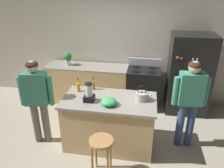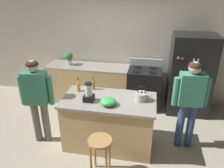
{
  "view_description": "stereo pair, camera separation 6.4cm",
  "coord_description": "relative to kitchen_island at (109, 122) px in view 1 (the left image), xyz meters",
  "views": [
    {
      "loc": [
        0.6,
        -3.18,
        2.71
      ],
      "look_at": [
        0.0,
        0.3,
        1.09
      ],
      "focal_mm": 34.67,
      "sensor_mm": 36.0,
      "label": 1
    },
    {
      "loc": [
        0.66,
        -3.16,
        2.71
      ],
      "look_at": [
        0.0,
        0.3,
        1.09
      ],
      "focal_mm": 34.67,
      "sensor_mm": 36.0,
      "label": 2
    }
  ],
  "objects": [
    {
      "name": "ground_plane",
      "position": [
        0.0,
        0.0,
        -0.47
      ],
      "size": [
        14.0,
        14.0,
        0.0
      ],
      "primitive_type": "plane",
      "color": "#B2A893"
    },
    {
      "name": "bottle_vinegar",
      "position": [
        -0.35,
        0.33,
        0.55
      ],
      "size": [
        0.06,
        0.06,
        0.24
      ],
      "color": "olive",
      "rests_on": "kitchen_island"
    },
    {
      "name": "mixing_bowl",
      "position": [
        0.03,
        -0.19,
        0.53
      ],
      "size": [
        0.26,
        0.26,
        0.12
      ],
      "primitive_type": "ellipsoid",
      "color": "#3FB259",
      "rests_on": "kitchen_island"
    },
    {
      "name": "stove_range",
      "position": [
        0.54,
        1.52,
        0.01
      ],
      "size": [
        0.76,
        0.65,
        1.12
      ],
      "color": "black",
      "rests_on": "ground_plane"
    },
    {
      "name": "back_counter_run",
      "position": [
        -0.8,
        1.55,
        -0.0
      ],
      "size": [
        2.0,
        0.64,
        0.94
      ],
      "color": "tan",
      "rests_on": "ground_plane"
    },
    {
      "name": "kitchen_island",
      "position": [
        0.0,
        0.0,
        0.0
      ],
      "size": [
        1.6,
        0.85,
        0.94
      ],
      "color": "tan",
      "rests_on": "ground_plane"
    },
    {
      "name": "person_by_sink_right",
      "position": [
        1.34,
        0.2,
        0.52
      ],
      "size": [
        0.6,
        0.26,
        1.63
      ],
      "color": "#384C7A",
      "rests_on": "ground_plane"
    },
    {
      "name": "person_by_island_left",
      "position": [
        -1.25,
        -0.13,
        0.49
      ],
      "size": [
        0.6,
        0.29,
        1.59
      ],
      "color": "#66605B",
      "rests_on": "ground_plane"
    },
    {
      "name": "refrigerator",
      "position": [
        1.53,
        1.5,
        0.42
      ],
      "size": [
        0.9,
        0.73,
        1.79
      ],
      "color": "black",
      "rests_on": "ground_plane"
    },
    {
      "name": "tea_kettle",
      "position": [
        0.54,
        0.07,
        0.54
      ],
      "size": [
        0.28,
        0.2,
        0.27
      ],
      "color": "#B7BABF",
      "rests_on": "kitchen_island"
    },
    {
      "name": "bottle_soda",
      "position": [
        -0.6,
        0.2,
        0.56
      ],
      "size": [
        0.07,
        0.07,
        0.26
      ],
      "color": "orange",
      "rests_on": "kitchen_island"
    },
    {
      "name": "bar_stool",
      "position": [
        0.02,
        -0.73,
        0.04
      ],
      "size": [
        0.36,
        0.36,
        0.66
      ],
      "color": "#B7844C",
      "rests_on": "ground_plane"
    },
    {
      "name": "potted_plant",
      "position": [
        -1.3,
        1.55,
        0.64
      ],
      "size": [
        0.2,
        0.2,
        0.3
      ],
      "color": "silver",
      "rests_on": "back_counter_run"
    },
    {
      "name": "back_wall",
      "position": [
        0.0,
        1.95,
        0.88
      ],
      "size": [
        8.0,
        0.1,
        2.7
      ],
      "primitive_type": "cube",
      "color": "beige",
      "rests_on": "ground_plane"
    },
    {
      "name": "blender_appliance",
      "position": [
        -0.31,
        -0.11,
        0.6
      ],
      "size": [
        0.17,
        0.17,
        0.33
      ],
      "color": "black",
      "rests_on": "kitchen_island"
    }
  ]
}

